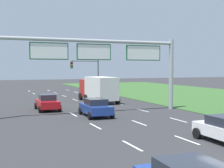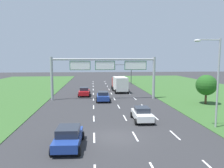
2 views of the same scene
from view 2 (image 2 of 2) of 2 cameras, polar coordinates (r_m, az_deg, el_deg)
ground_plane at (r=19.04m, az=0.75°, el=-13.65°), size 200.00×200.00×0.00m
lane_dashes_inner_left at (r=33.44m, az=-4.86°, el=-4.92°), size 0.14×68.40×0.01m
lane_dashes_inner_right at (r=33.63m, az=1.14°, el=-4.83°), size 0.14×68.40×0.01m
lane_dashes_slip at (r=34.18m, az=7.00°, el=-4.70°), size 0.14×68.40×0.01m
car_near_red at (r=23.75m, az=7.83°, el=-7.76°), size 2.07×3.95×1.49m
car_lead_silver at (r=34.57m, az=-2.36°, el=-3.22°), size 2.26×4.12×1.54m
car_mid_lane at (r=39.85m, az=-7.25°, el=-2.01°), size 2.14×3.97×1.57m
car_far_ahead at (r=17.07m, az=-11.30°, el=-13.38°), size 2.22×4.27×1.54m
box_truck at (r=44.85m, az=1.98°, el=0.11°), size 2.90×7.41×3.07m
sign_gantry at (r=35.82m, az=-1.81°, el=3.86°), size 17.24×0.44×7.00m
traffic_light_mast at (r=58.29m, az=3.17°, el=3.70°), size 4.76×0.49×5.60m
street_lamp at (r=22.59m, az=25.19°, el=2.10°), size 2.61×0.32×8.50m
roadside_tree_mid at (r=34.72m, az=23.42°, el=-0.27°), size 3.00×3.00×4.35m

